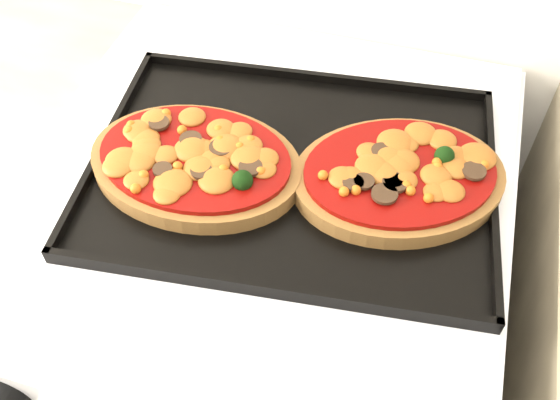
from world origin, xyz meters
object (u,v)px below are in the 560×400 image
(stove, at_px, (269,344))
(pizza_left, at_px, (195,161))
(baking_tray, at_px, (292,168))
(pizza_right, at_px, (399,175))

(stove, xyz_separation_m, pizza_left, (-0.07, -0.04, 0.48))
(stove, xyz_separation_m, baking_tray, (0.03, 0.00, 0.47))
(baking_tray, distance_m, pizza_right, 0.13)
(baking_tray, height_order, pizza_left, pizza_left)
(pizza_left, bearing_deg, pizza_right, 11.37)
(baking_tray, bearing_deg, pizza_right, -1.47)
(stove, height_order, pizza_left, pizza_left)
(pizza_left, bearing_deg, stove, 25.98)
(pizza_left, height_order, pizza_right, pizza_left)
(stove, bearing_deg, baking_tray, 0.62)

